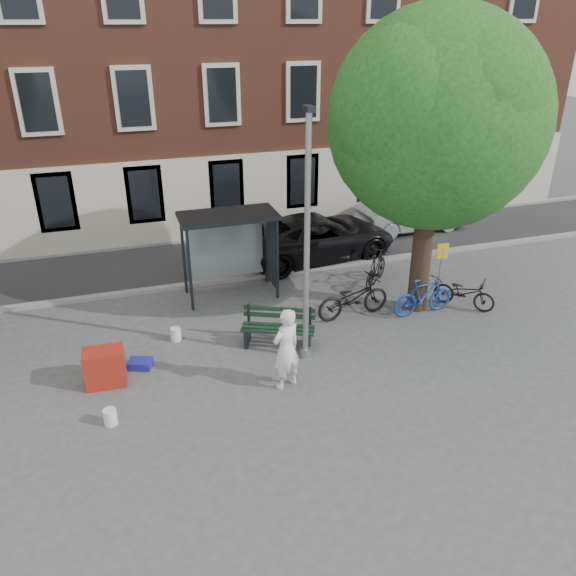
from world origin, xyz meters
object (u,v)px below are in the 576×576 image
(lamppost, at_px, (307,255))
(bench, at_px, (278,329))
(bike_b, at_px, (423,296))
(car_silver, at_px, (412,213))
(bike_d, at_px, (376,268))
(car_dark, at_px, (317,236))
(bus_shelter, at_px, (241,234))
(painter, at_px, (286,349))
(red_stand, at_px, (105,367))
(bike_c, at_px, (464,292))
(bike_a, at_px, (353,298))
(notice_sign, at_px, (441,261))

(lamppost, distance_m, bench, 2.51)
(bike_b, bearing_deg, car_silver, -29.79)
(bike_d, xyz_separation_m, car_silver, (3.61, 4.19, 0.18))
(bike_d, relative_size, car_dark, 0.33)
(bus_shelter, bearing_deg, bike_d, -10.38)
(bike_d, xyz_separation_m, car_dark, (-0.98, 2.72, 0.22))
(painter, bearing_deg, bike_b, -177.93)
(painter, bearing_deg, red_stand, -41.21)
(bench, bearing_deg, bike_c, 27.90)
(bike_c, relative_size, car_dark, 0.32)
(bike_a, height_order, car_dark, car_dark)
(bike_a, height_order, bike_c, bike_a)
(bike_a, xyz_separation_m, car_dark, (0.58, 4.47, 0.19))
(bike_d, distance_m, car_silver, 5.53)
(lamppost, relative_size, bike_b, 3.24)
(car_silver, relative_size, notice_sign, 2.22)
(bike_c, xyz_separation_m, bike_d, (-1.78, 2.21, 0.08))
(bench, relative_size, bike_d, 1.06)
(car_silver, bearing_deg, bike_b, 151.20)
(bike_b, bearing_deg, bike_d, 7.11)
(painter, distance_m, car_dark, 7.89)
(lamppost, height_order, bike_d, lamppost)
(painter, bearing_deg, bike_c, 177.24)
(lamppost, xyz_separation_m, car_silver, (7.17, 7.53, -2.04))
(bike_a, bearing_deg, red_stand, 94.81)
(bus_shelter, distance_m, painter, 5.24)
(bike_c, xyz_separation_m, red_stand, (-10.15, -0.80, -0.02))
(lamppost, height_order, car_silver, lamppost)
(painter, relative_size, bike_d, 1.09)
(bike_a, distance_m, bike_d, 2.34)
(bench, xyz_separation_m, bike_b, (4.44, 0.34, 0.12))
(bench, xyz_separation_m, bike_d, (4.04, 2.57, 0.11))
(bench, relative_size, bike_a, 0.88)
(bus_shelter, bearing_deg, bench, -87.68)
(bike_b, bearing_deg, bike_c, -92.72)
(bike_b, bearing_deg, painter, 110.93)
(bus_shelter, distance_m, red_stand, 5.84)
(bus_shelter, bearing_deg, painter, -92.55)
(bike_b, distance_m, bike_c, 1.38)
(bike_a, height_order, car_silver, car_silver)
(bench, xyz_separation_m, car_dark, (3.06, 5.29, 0.33))
(bench, distance_m, car_silver, 10.21)
(painter, relative_size, bike_a, 0.90)
(bike_c, bearing_deg, bike_b, 139.08)
(bike_a, bearing_deg, painter, 127.21)
(painter, bearing_deg, bus_shelter, -114.69)
(lamppost, relative_size, car_silver, 1.36)
(lamppost, xyz_separation_m, notice_sign, (4.58, 1.36, -1.30))
(bus_shelter, distance_m, bike_b, 5.63)
(bike_d, relative_size, red_stand, 2.05)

